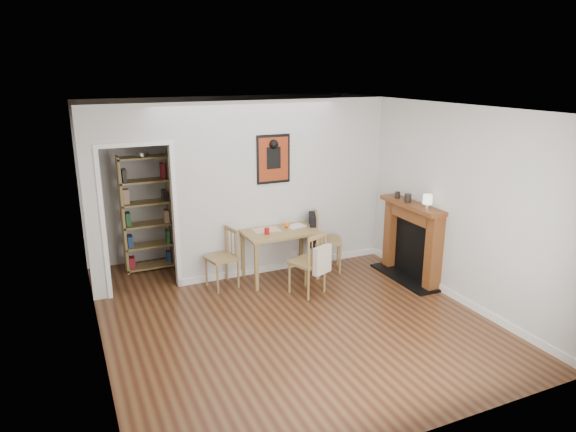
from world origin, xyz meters
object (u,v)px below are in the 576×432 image
orange_fruit (287,225)px  fireplace (412,238)px  chair_right (326,240)px  chair_front (308,263)px  ceramic_jar_b (397,195)px  mantel_lamp (428,200)px  ceramic_jar_a (408,198)px  chair_left (222,259)px  red_glass (267,231)px  notebook (296,226)px  dining_table (280,236)px  bookshelf (147,214)px

orange_fruit → fireplace: bearing=-28.6°
chair_right → fireplace: (1.00, -0.80, 0.14)m
chair_front → orange_fruit: (0.03, 0.75, 0.33)m
fireplace → ceramic_jar_b: 0.68m
mantel_lamp → ceramic_jar_a: size_ratio=1.72×
chair_left → fireplace: (2.67, -0.83, 0.18)m
chair_left → red_glass: bearing=-9.4°
chair_right → red_glass: (-1.02, -0.08, 0.31)m
fireplace → notebook: bearing=149.4°
fireplace → chair_front: bearing=175.4°
red_glass → fireplace: bearing=-19.6°
ceramic_jar_a → fireplace: bearing=-48.4°
chair_right → ceramic_jar_b: (0.94, -0.47, 0.73)m
fireplace → mantel_lamp: mantel_lamp is taller
fireplace → chair_right: bearing=141.4°
mantel_lamp → ceramic_jar_b: 0.69m
chair_front → notebook: size_ratio=3.21×
chair_right → ceramic_jar_b: 1.28m
fireplace → red_glass: (-2.02, 0.72, 0.17)m
dining_table → fireplace: bearing=-24.1°
chair_front → bookshelf: bookshelf is taller
notebook → mantel_lamp: (1.42, -1.23, 0.54)m
chair_left → bookshelf: bearing=124.8°
chair_left → orange_fruit: 1.11m
fireplace → mantel_lamp: size_ratio=6.03×
chair_right → chair_front: (-0.65, -0.67, -0.03)m
dining_table → notebook: (0.29, 0.08, 0.10)m
dining_table → red_glass: bearing=-161.1°
ceramic_jar_b → chair_front: bearing=-172.8°
dining_table → mantel_lamp: bearing=-33.8°
dining_table → chair_front: (0.13, -0.67, -0.20)m
mantel_lamp → ceramic_jar_a: (-0.00, 0.43, -0.07)m
chair_left → ceramic_jar_b: bearing=-10.7°
dining_table → chair_left: bearing=178.2°
chair_right → fireplace: size_ratio=0.74×
chair_front → bookshelf: 2.65m
orange_fruit → mantel_lamp: 2.05m
dining_table → orange_fruit: (0.16, 0.09, 0.13)m
dining_table → ceramic_jar_b: (1.72, -0.47, 0.56)m
mantel_lamp → chair_right: bearing=129.1°
notebook → chair_left: bearing=-177.4°
chair_right → red_glass: chair_right is taller
dining_table → bookshelf: 2.09m
bookshelf → mantel_lamp: 4.17m
chair_front → ceramic_jar_b: size_ratio=9.18×
fireplace → orange_fruit: 1.86m
chair_right → chair_front: 0.93m
dining_table → chair_right: chair_right is taller
chair_right → mantel_lamp: 1.69m
chair_front → chair_left: bearing=145.8°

